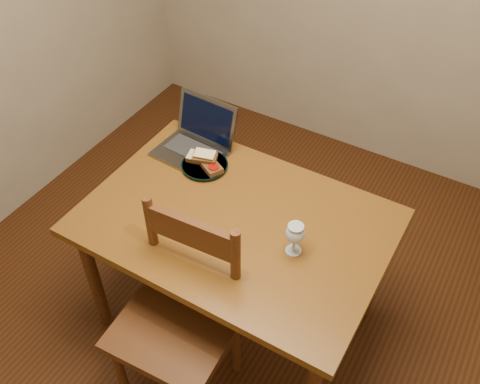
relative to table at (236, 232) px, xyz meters
The scene contains 9 objects.
floor 0.67m from the table, 84.40° to the left, with size 3.20×3.20×0.02m, color black.
table is the anchor object (origin of this frame).
chair 0.44m from the table, 93.38° to the right, with size 0.50×0.48×0.50m.
plate 0.38m from the table, 144.32° to the left, with size 0.22×0.22×0.02m, color black.
sandwich_cheese 0.43m from the table, 146.16° to the left, with size 0.11×0.07×0.04m, color #381E0C, non-canonical shape.
sandwich_tomato 0.35m from the table, 141.51° to the left, with size 0.12×0.07×0.04m, color #381E0C, non-canonical shape.
sandwich_top 0.40m from the table, 143.66° to the left, with size 0.11×0.07×0.04m, color #381E0C, non-canonical shape.
milk_glass 0.34m from the table, ahead, with size 0.08×0.08×0.15m, color white, non-canonical shape.
laptop 0.54m from the table, 141.80° to the left, with size 0.35×0.32×0.24m.
Camera 1 is at (0.81, -1.38, 2.43)m, focal length 40.00 mm.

